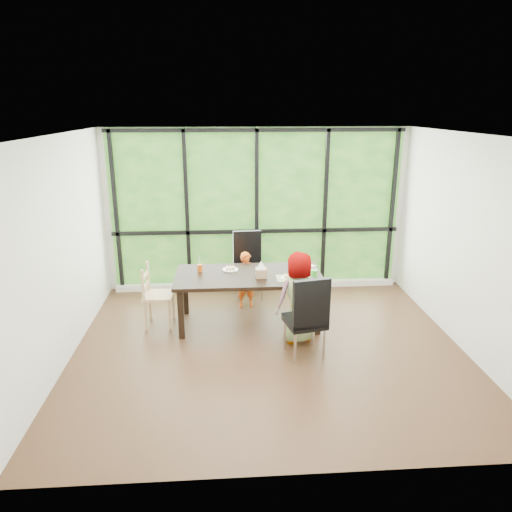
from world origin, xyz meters
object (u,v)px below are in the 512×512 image
object	(u,v)px
plate_near	(289,278)
green_cup	(314,275)
chair_end_beech	(159,296)
dining_table	(249,299)
chair_window_leather	(249,266)
child_toddler	(246,280)
chair_interior_leather	(305,315)
plate_far	(230,270)
tissue_box	(261,273)
child_older	(297,297)
white_mug	(313,268)
orange_cup	(200,268)

from	to	relation	value
plate_near	green_cup	bearing A→B (deg)	-12.00
chair_end_beech	plate_near	bearing A→B (deg)	-94.74
dining_table	chair_window_leather	size ratio (longest dim) A/B	1.90
child_toddler	chair_interior_leather	bearing A→B (deg)	-75.31
dining_table	child_toddler	bearing A→B (deg)	90.00
plate_near	plate_far	bearing A→B (deg)	153.23
child_toddler	tissue_box	distance (m)	0.84
chair_interior_leather	child_toddler	bearing A→B (deg)	-79.18
plate_far	chair_window_leather	bearing A→B (deg)	68.29
child_toddler	plate_near	size ratio (longest dim) A/B	3.92
chair_interior_leather	child_older	xyz separation A→B (m)	(-0.04, 0.40, 0.08)
chair_window_leather	green_cup	world-z (taller)	chair_window_leather
dining_table	tissue_box	xyz separation A→B (m)	(0.17, -0.13, 0.44)
child_toddler	white_mug	xyz separation A→B (m)	(0.93, -0.54, 0.35)
child_toddler	white_mug	size ratio (longest dim) A/B	10.44
chair_interior_leather	white_mug	distance (m)	1.10
white_mug	dining_table	bearing A→B (deg)	-175.65
chair_interior_leather	plate_far	size ratio (longest dim) A/B	4.72
chair_end_beech	green_cup	xyz separation A→B (m)	(2.15, -0.31, 0.37)
chair_interior_leather	plate_near	size ratio (longest dim) A/B	4.78
plate_far	tissue_box	distance (m)	0.54
child_toddler	dining_table	bearing A→B (deg)	-97.70
dining_table	chair_window_leather	distance (m)	0.99
white_mug	tissue_box	bearing A→B (deg)	-165.46
chair_end_beech	child_older	size ratio (longest dim) A/B	0.73
plate_near	green_cup	xyz separation A→B (m)	(0.33, -0.07, 0.06)
orange_cup	plate_far	bearing A→B (deg)	5.83
chair_end_beech	plate_near	distance (m)	1.86
plate_far	plate_near	size ratio (longest dim) A/B	1.01
dining_table	orange_cup	xyz separation A→B (m)	(-0.69, 0.16, 0.43)
plate_near	tissue_box	distance (m)	0.39
plate_far	tissue_box	world-z (taller)	tissue_box
chair_window_leather	tissue_box	world-z (taller)	chair_window_leather
plate_far	green_cup	bearing A→B (deg)	-22.69
white_mug	green_cup	bearing A→B (deg)	-97.81
plate_near	chair_interior_leather	bearing A→B (deg)	-82.51
plate_near	chair_window_leather	bearing A→B (deg)	112.55
child_toddler	orange_cup	distance (m)	0.90
child_older	plate_near	world-z (taller)	child_older
plate_far	white_mug	bearing A→B (deg)	-6.31
green_cup	tissue_box	xyz separation A→B (m)	(-0.71, 0.15, -0.01)
orange_cup	chair_interior_leather	bearing A→B (deg)	-40.02
chair_window_leather	chair_end_beech	world-z (taller)	chair_window_leather
chair_end_beech	plate_far	xyz separation A→B (m)	(1.02, 0.17, 0.31)
plate_far	white_mug	xyz separation A→B (m)	(1.18, -0.13, 0.04)
chair_interior_leather	green_cup	size ratio (longest dim) A/B	7.87
dining_table	orange_cup	distance (m)	0.82
white_mug	chair_window_leather	bearing A→B (deg)	133.88
child_toddler	green_cup	bearing A→B (deg)	-52.64
plate_near	tissue_box	xyz separation A→B (m)	(-0.38, 0.07, 0.06)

